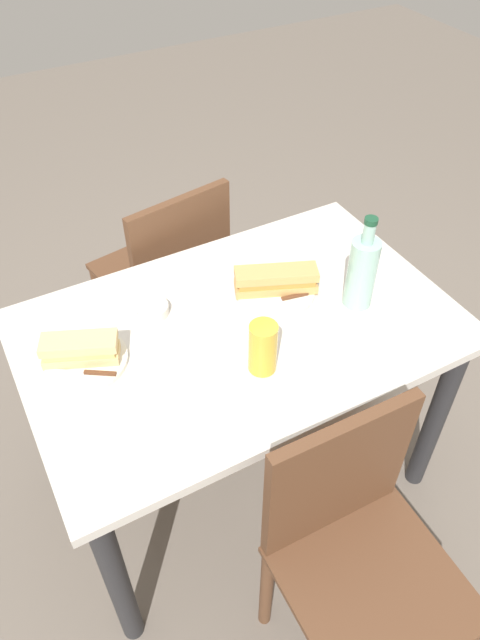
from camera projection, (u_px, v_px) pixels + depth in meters
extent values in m
plane|color=#6B6056|center=(240.00, 469.00, 2.10)|extent=(8.00, 8.00, 0.00)
cube|color=beige|center=(240.00, 329.00, 1.61)|extent=(1.17, 0.76, 0.03)
cylinder|color=#262628|center=(321.00, 298.00, 2.24)|extent=(0.06, 0.06, 0.69)
cylinder|color=#262628|center=(48.00, 403.00, 1.88)|extent=(0.06, 0.06, 0.69)
cylinder|color=#262628|center=(436.00, 417.00, 1.84)|extent=(0.06, 0.06, 0.69)
cylinder|color=#262628|center=(117.00, 580.00, 1.48)|extent=(0.06, 0.06, 0.69)
cube|color=brown|center=(374.00, 585.00, 1.38)|extent=(0.41, 0.41, 0.02)
cube|color=brown|center=(340.00, 475.00, 1.36)|extent=(0.38, 0.04, 0.40)
cylinder|color=brown|center=(266.00, 589.00, 1.59)|extent=(0.04, 0.04, 0.42)
cylinder|color=brown|center=(375.00, 531.00, 1.71)|extent=(0.04, 0.04, 0.42)
cube|color=brown|center=(158.00, 272.00, 2.22)|extent=(0.46, 0.46, 0.02)
cube|color=brown|center=(182.00, 251.00, 1.97)|extent=(0.38, 0.09, 0.40)
cylinder|color=brown|center=(176.00, 274.00, 2.55)|extent=(0.04, 0.04, 0.42)
cylinder|color=brown|center=(102.00, 309.00, 2.39)|extent=(0.04, 0.04, 0.42)
cylinder|color=brown|center=(226.00, 320.00, 2.35)|extent=(0.04, 0.04, 0.42)
cylinder|color=brown|center=(149.00, 361.00, 2.19)|extent=(0.04, 0.04, 0.42)
cylinder|color=silver|center=(275.00, 291.00, 1.69)|extent=(0.23, 0.23, 0.01)
cube|color=tan|center=(276.00, 286.00, 1.68)|extent=(0.24, 0.16, 0.02)
cube|color=#CC8438|center=(276.00, 280.00, 1.66)|extent=(0.22, 0.14, 0.02)
cube|color=tan|center=(276.00, 274.00, 1.65)|extent=(0.24, 0.16, 0.02)
cube|color=silver|center=(265.00, 303.00, 1.64)|extent=(0.10, 0.03, 0.00)
cube|color=#59331E|center=(295.00, 296.00, 1.66)|extent=(0.08, 0.02, 0.01)
cylinder|color=silver|center=(83.00, 360.00, 1.50)|extent=(0.23, 0.23, 0.01)
cube|color=#DBB77A|center=(82.00, 355.00, 1.48)|extent=(0.20, 0.14, 0.02)
cube|color=#DBC66B|center=(80.00, 349.00, 1.47)|extent=(0.18, 0.13, 0.02)
cube|color=#DBB77A|center=(79.00, 343.00, 1.45)|extent=(0.20, 0.14, 0.02)
cube|color=silver|center=(65.00, 372.00, 1.46)|extent=(0.09, 0.06, 0.00)
cube|color=#59331E|center=(100.00, 373.00, 1.45)|extent=(0.07, 0.05, 0.01)
cylinder|color=#99C6B7|center=(361.00, 274.00, 1.60)|extent=(0.08, 0.08, 0.21)
cylinder|color=#99C6B7|center=(369.00, 233.00, 1.50)|extent=(0.03, 0.03, 0.06)
cylinder|color=#19472D|center=(371.00, 221.00, 1.48)|extent=(0.04, 0.04, 0.01)
cylinder|color=gold|center=(263.00, 348.00, 1.44)|extent=(0.07, 0.07, 0.14)
cylinder|color=silver|center=(152.00, 310.00, 1.62)|extent=(0.09, 0.09, 0.03)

